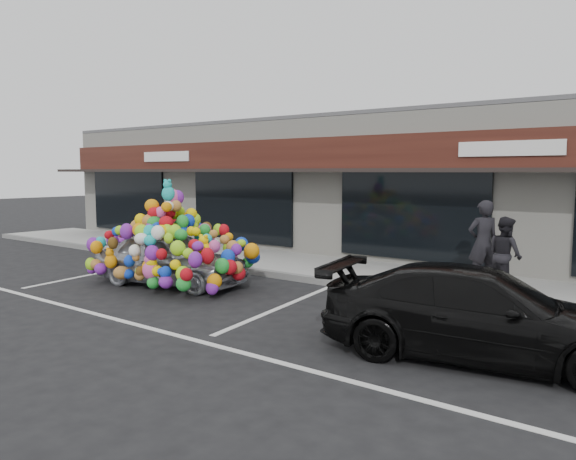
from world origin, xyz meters
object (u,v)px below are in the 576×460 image
Objects in this scene: pedestrian_a at (483,243)px; black_sedan at (480,314)px; toy_car at (170,252)px; pedestrian_b at (505,254)px.

black_sedan is at bearing 63.25° from pedestrian_a.
pedestrian_a is at bearing -69.14° from toy_car.
pedestrian_b is at bearing 101.30° from pedestrian_a.
toy_car is 7.32m from pedestrian_b.
pedestrian_b is at bearing -74.21° from toy_car.
pedestrian_a is at bearing 7.20° from black_sedan.
pedestrian_b is (-0.86, 4.02, 0.29)m from black_sedan.
black_sedan is at bearing 141.64° from pedestrian_b.
pedestrian_a reaches higher than pedestrian_b.
black_sedan is 2.84× the size of pedestrian_b.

